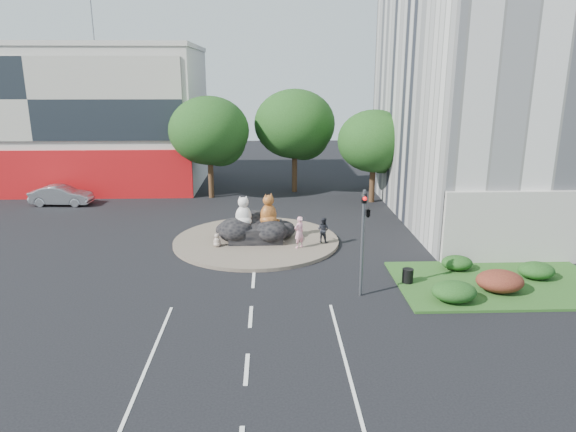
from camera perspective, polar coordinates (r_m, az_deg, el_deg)
name	(u,v)px	position (r m, az deg, el deg)	size (l,w,h in m)	color
ground	(251,317)	(22.11, -4.17, -11.10)	(120.00, 120.00, 0.00)	black
roundabout_island	(256,241)	(31.34, -3.54, -2.75)	(10.00, 10.00, 0.20)	brown
rock_plinth	(256,232)	(31.17, -3.56, -1.79)	(3.20, 2.60, 0.90)	black
shophouse_block	(60,117)	(51.41, -23.96, 10.03)	(25.20, 12.30, 17.40)	beige
grass_verge	(500,284)	(27.17, 22.47, -6.95)	(10.00, 6.00, 0.12)	#234D19
tree_left	(210,134)	(42.36, -8.65, 9.01)	(6.46, 6.46, 8.27)	#382314
tree_mid	(295,127)	(44.10, 0.83, 9.83)	(6.84, 6.84, 8.76)	#382314
tree_right	(375,144)	(41.00, 9.60, 7.89)	(5.70, 5.70, 7.30)	#382314
hedge_near_green	(454,292)	(24.16, 17.97, -7.99)	(2.00, 1.60, 0.90)	#173711
hedge_red	(500,281)	(25.93, 22.47, -6.70)	(2.20, 1.76, 0.99)	#4D1614
hedge_mid_green	(536,270)	(28.30, 25.86, -5.45)	(1.80, 1.44, 0.81)	#173711
hedge_back_green	(457,263)	(28.00, 18.27, -4.96)	(1.60, 1.28, 0.72)	#173711
traffic_light	(365,220)	(23.03, 8.60, -0.47)	(0.44, 1.24, 5.00)	#595B60
street_lamp	(484,173)	(30.69, 20.96, 4.45)	(2.34, 0.22, 8.06)	#595B60
cat_white	(243,211)	(30.67, -4.98, 0.57)	(1.11, 0.96, 1.85)	beige
cat_tabby	(268,209)	(30.77, -2.18, 0.76)	(1.17, 1.01, 1.94)	#BB7A26
kitten_calico	(217,240)	(30.13, -7.90, -2.61)	(0.49, 0.42, 0.81)	silver
kitten_white	(280,237)	(30.37, -0.95, -2.34)	(0.47, 0.41, 0.78)	silver
pedestrian_pink	(299,232)	(29.46, 1.25, -1.81)	(0.68, 0.45, 1.86)	pink
pedestrian_dark	(323,230)	(30.53, 3.93, -1.55)	(0.74, 0.58, 1.53)	black
parked_car	(61,195)	(43.78, -23.87, 2.11)	(1.63, 4.67, 1.54)	#9D9FA4
litter_bin	(408,276)	(25.66, 13.16, -6.47)	(0.53, 0.53, 0.69)	black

